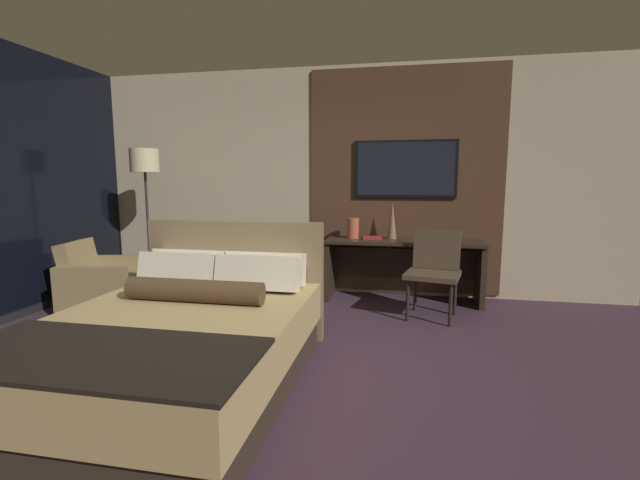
{
  "coord_description": "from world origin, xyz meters",
  "views": [
    {
      "loc": [
        0.92,
        -2.76,
        1.42
      ],
      "look_at": [
        0.18,
        1.06,
        0.88
      ],
      "focal_mm": 24.0,
      "sensor_mm": 36.0,
      "label": 1
    }
  ],
  "objects_px": {
    "bed": "(182,338)",
    "vase_short": "(353,228)",
    "tv": "(405,169)",
    "vase_tall": "(392,221)",
    "armchair_by_window": "(104,286)",
    "book": "(372,238)",
    "desk_chair": "(434,265)",
    "floor_lamp": "(145,173)",
    "desk": "(403,259)"
  },
  "relations": [
    {
      "from": "desk_chair",
      "to": "book",
      "type": "height_order",
      "value": "desk_chair"
    },
    {
      "from": "desk",
      "to": "book",
      "type": "distance_m",
      "value": 0.44
    },
    {
      "from": "desk_chair",
      "to": "vase_tall",
      "type": "relative_size",
      "value": 2.08
    },
    {
      "from": "armchair_by_window",
      "to": "vase_short",
      "type": "height_order",
      "value": "vase_short"
    },
    {
      "from": "tv",
      "to": "desk_chair",
      "type": "xyz_separation_m",
      "value": [
        0.33,
        -0.76,
        -1.01
      ]
    },
    {
      "from": "desk",
      "to": "vase_tall",
      "type": "distance_m",
      "value": 0.47
    },
    {
      "from": "floor_lamp",
      "to": "vase_short",
      "type": "bearing_deg",
      "value": 7.55
    },
    {
      "from": "tv",
      "to": "desk_chair",
      "type": "bearing_deg",
      "value": -66.71
    },
    {
      "from": "desk",
      "to": "desk_chair",
      "type": "distance_m",
      "value": 0.63
    },
    {
      "from": "bed",
      "to": "vase_tall",
      "type": "distance_m",
      "value": 2.92
    },
    {
      "from": "armchair_by_window",
      "to": "floor_lamp",
      "type": "distance_m",
      "value": 1.43
    },
    {
      "from": "bed",
      "to": "book",
      "type": "height_order",
      "value": "bed"
    },
    {
      "from": "tv",
      "to": "armchair_by_window",
      "type": "xyz_separation_m",
      "value": [
        -3.25,
        -1.21,
        -1.29
      ]
    },
    {
      "from": "desk_chair",
      "to": "floor_lamp",
      "type": "height_order",
      "value": "floor_lamp"
    },
    {
      "from": "vase_tall",
      "to": "vase_short",
      "type": "height_order",
      "value": "vase_tall"
    },
    {
      "from": "bed",
      "to": "vase_short",
      "type": "height_order",
      "value": "bed"
    },
    {
      "from": "desk_chair",
      "to": "book",
      "type": "xyz_separation_m",
      "value": [
        -0.69,
        0.52,
        0.2
      ]
    },
    {
      "from": "bed",
      "to": "armchair_by_window",
      "type": "distance_m",
      "value": 2.25
    },
    {
      "from": "bed",
      "to": "desk_chair",
      "type": "relative_size",
      "value": 2.41
    },
    {
      "from": "book",
      "to": "vase_short",
      "type": "bearing_deg",
      "value": 171.12
    },
    {
      "from": "armchair_by_window",
      "to": "vase_tall",
      "type": "xyz_separation_m",
      "value": [
        3.11,
        1.06,
        0.69
      ]
    },
    {
      "from": "vase_tall",
      "to": "bed",
      "type": "bearing_deg",
      "value": -118.84
    },
    {
      "from": "desk",
      "to": "armchair_by_window",
      "type": "height_order",
      "value": "armchair_by_window"
    },
    {
      "from": "tv",
      "to": "floor_lamp",
      "type": "height_order",
      "value": "tv"
    },
    {
      "from": "bed",
      "to": "vase_tall",
      "type": "relative_size",
      "value": 5.03
    },
    {
      "from": "bed",
      "to": "vase_short",
      "type": "distance_m",
      "value": 2.67
    },
    {
      "from": "desk_chair",
      "to": "floor_lamp",
      "type": "distance_m",
      "value": 3.57
    },
    {
      "from": "desk",
      "to": "vase_tall",
      "type": "relative_size",
      "value": 4.14
    },
    {
      "from": "tv",
      "to": "vase_tall",
      "type": "distance_m",
      "value": 0.64
    },
    {
      "from": "desk",
      "to": "tv",
      "type": "bearing_deg",
      "value": 90.0
    },
    {
      "from": "desk",
      "to": "armchair_by_window",
      "type": "xyz_separation_m",
      "value": [
        -3.25,
        -0.99,
        -0.24
      ]
    },
    {
      "from": "tv",
      "to": "vase_short",
      "type": "bearing_deg",
      "value": -161.71
    },
    {
      "from": "book",
      "to": "floor_lamp",
      "type": "bearing_deg",
      "value": -173.85
    },
    {
      "from": "armchair_by_window",
      "to": "vase_short",
      "type": "xyz_separation_m",
      "value": [
        2.65,
        1.01,
        0.59
      ]
    },
    {
      "from": "desk",
      "to": "book",
      "type": "height_order",
      "value": "book"
    },
    {
      "from": "vase_short",
      "to": "book",
      "type": "xyz_separation_m",
      "value": [
        0.23,
        -0.04,
        -0.11
      ]
    },
    {
      "from": "desk_chair",
      "to": "book",
      "type": "distance_m",
      "value": 0.89
    },
    {
      "from": "armchair_by_window",
      "to": "vase_tall",
      "type": "relative_size",
      "value": 2.11
    },
    {
      "from": "vase_short",
      "to": "armchair_by_window",
      "type": "bearing_deg",
      "value": -159.11
    },
    {
      "from": "vase_tall",
      "to": "vase_short",
      "type": "relative_size",
      "value": 1.79
    },
    {
      "from": "desk_chair",
      "to": "floor_lamp",
      "type": "relative_size",
      "value": 0.5
    },
    {
      "from": "desk",
      "to": "floor_lamp",
      "type": "bearing_deg",
      "value": -174.22
    },
    {
      "from": "floor_lamp",
      "to": "vase_short",
      "type": "height_order",
      "value": "floor_lamp"
    },
    {
      "from": "bed",
      "to": "armchair_by_window",
      "type": "relative_size",
      "value": 2.38
    },
    {
      "from": "desk_chair",
      "to": "floor_lamp",
      "type": "bearing_deg",
      "value": -171.3
    },
    {
      "from": "armchair_by_window",
      "to": "book",
      "type": "bearing_deg",
      "value": -83.57
    },
    {
      "from": "vase_tall",
      "to": "armchair_by_window",
      "type": "bearing_deg",
      "value": -161.12
    },
    {
      "from": "tv",
      "to": "floor_lamp",
      "type": "distance_m",
      "value": 3.15
    },
    {
      "from": "armchair_by_window",
      "to": "vase_short",
      "type": "bearing_deg",
      "value": -81.35
    },
    {
      "from": "floor_lamp",
      "to": "vase_short",
      "type": "relative_size",
      "value": 7.39
    }
  ]
}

